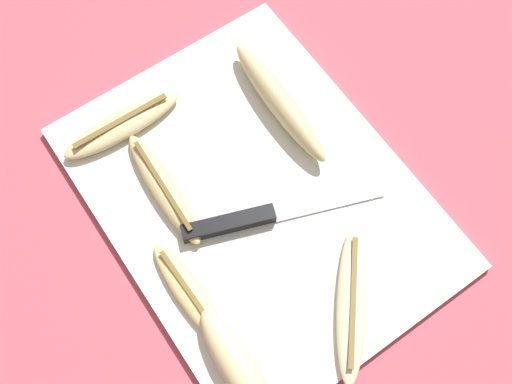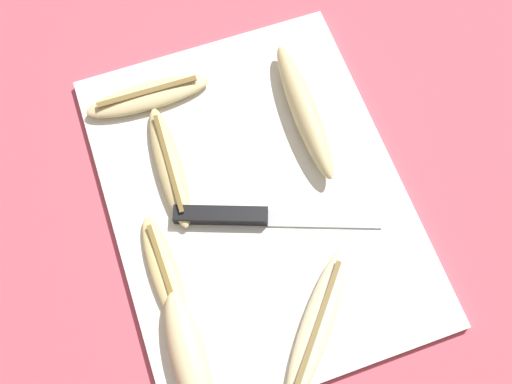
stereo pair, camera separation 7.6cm
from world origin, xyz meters
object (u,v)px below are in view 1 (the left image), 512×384
Objects in this scene: banana_mellow_near at (279,101)px; banana_ripe_center at (122,125)px; banana_pale_long at (352,302)px; banana_spotted_left at (164,188)px; knife at (247,219)px; banana_soft_right at (240,369)px; banana_golden_short at (190,294)px.

banana_mellow_near is 1.22× the size of banana_ripe_center.
banana_ripe_center reaches higher than banana_pale_long.
banana_spotted_left and banana_ripe_center have the same top height.
banana_soft_right is at bearing -16.54° from knife.
banana_soft_right reaches higher than knife.
knife is 0.17m from banana_mellow_near.
banana_ripe_center is 1.01× the size of banana_pale_long.
banana_soft_right is (0.24, -0.05, 0.01)m from banana_spotted_left.
banana_mellow_near reaches higher than banana_spotted_left.
banana_mellow_near is 0.21m from banana_ripe_center.
banana_ripe_center reaches higher than knife.
banana_mellow_near is 1.34× the size of banana_soft_right.
knife is 1.20× the size of banana_mellow_near.
banana_golden_short is 0.19m from banana_pale_long.
knife is 1.60× the size of banana_soft_right.
knife is 1.42× the size of banana_spotted_left.
banana_mellow_near is at bearing 137.08° from banana_soft_right.
banana_mellow_near is at bearing 162.38° from banana_pale_long.
banana_spotted_left is 1.13× the size of banana_soft_right.
banana_pale_long is (0.16, 0.04, 0.00)m from knife.
banana_golden_short is 0.97× the size of banana_soft_right.
banana_mellow_near is (-0.11, 0.13, 0.01)m from knife.
banana_ripe_center is (-0.11, 0.00, 0.00)m from banana_spotted_left.
knife is 1.46× the size of banana_ripe_center.
banana_mellow_near reaches higher than banana_pale_long.
banana_golden_short is 0.28m from banana_mellow_near.
banana_pale_long is (0.36, 0.10, -0.00)m from banana_ripe_center.
banana_pale_long is at bearing -17.62° from banana_mellow_near.
knife is at bearing 34.22° from banana_spotted_left.
banana_golden_short is at bearing -10.95° from banana_ripe_center.
banana_mellow_near is at bearing 94.51° from banana_spotted_left.
banana_soft_right is at bearing -7.75° from banana_ripe_center.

